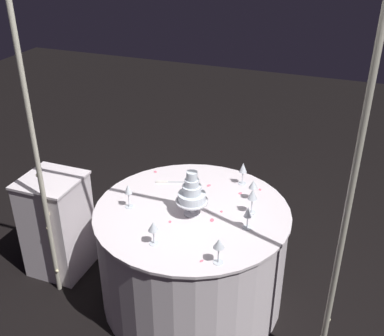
% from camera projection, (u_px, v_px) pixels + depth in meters
% --- Properties ---
extents(ground_plane, '(12.00, 12.00, 0.00)m').
position_uv_depth(ground_plane, '(192.00, 295.00, 3.59)').
color(ground_plane, black).
extents(decorative_arch, '(2.05, 0.06, 2.31)m').
position_uv_depth(decorative_arch, '(173.00, 132.00, 2.64)').
color(decorative_arch, '#B7B29E').
rests_on(decorative_arch, ground).
extents(main_table, '(1.36, 1.36, 0.78)m').
position_uv_depth(main_table, '(192.00, 255.00, 3.41)').
color(main_table, white).
rests_on(main_table, ground).
extents(side_table, '(0.44, 0.44, 0.83)m').
position_uv_depth(side_table, '(57.00, 225.00, 3.69)').
color(side_table, white).
rests_on(side_table, ground).
extents(tiered_cake, '(0.22, 0.22, 0.33)m').
position_uv_depth(tiered_cake, '(192.00, 193.00, 3.11)').
color(tiered_cake, silver).
rests_on(tiered_cake, main_table).
extents(wine_glass_0, '(0.06, 0.06, 0.18)m').
position_uv_depth(wine_glass_0, '(128.00, 191.00, 3.20)').
color(wine_glass_0, silver).
rests_on(wine_glass_0, main_table).
extents(wine_glass_1, '(0.07, 0.07, 0.18)m').
position_uv_depth(wine_glass_1, '(252.00, 195.00, 3.13)').
color(wine_glass_1, silver).
rests_on(wine_glass_1, main_table).
extents(wine_glass_2, '(0.07, 0.07, 0.16)m').
position_uv_depth(wine_glass_2, '(153.00, 227.00, 2.83)').
color(wine_glass_2, silver).
rests_on(wine_glass_2, main_table).
extents(wine_glass_3, '(0.06, 0.06, 0.16)m').
position_uv_depth(wine_glass_3, '(248.00, 213.00, 2.99)').
color(wine_glass_3, silver).
rests_on(wine_glass_3, main_table).
extents(wine_glass_4, '(0.06, 0.06, 0.16)m').
position_uv_depth(wine_glass_4, '(253.00, 185.00, 3.29)').
color(wine_glass_4, silver).
rests_on(wine_glass_4, main_table).
extents(wine_glass_5, '(0.06, 0.06, 0.18)m').
position_uv_depth(wine_glass_5, '(243.00, 169.00, 3.48)').
color(wine_glass_5, silver).
rests_on(wine_glass_5, main_table).
extents(wine_glass_6, '(0.07, 0.07, 0.17)m').
position_uv_depth(wine_glass_6, '(219.00, 245.00, 2.67)').
color(wine_glass_6, silver).
rests_on(wine_glass_6, main_table).
extents(cake_knife, '(0.28, 0.12, 0.01)m').
position_uv_depth(cake_knife, '(173.00, 182.00, 3.56)').
color(cake_knife, silver).
rests_on(cake_knife, main_table).
extents(rose_petal_0, '(0.04, 0.04, 0.00)m').
position_uv_depth(rose_petal_0, '(209.00, 186.00, 3.51)').
color(rose_petal_0, '#EA6B84').
rests_on(rose_petal_0, main_table).
extents(rose_petal_1, '(0.04, 0.04, 0.00)m').
position_uv_depth(rose_petal_1, '(240.00, 193.00, 3.42)').
color(rose_petal_1, '#EA6B84').
rests_on(rose_petal_1, main_table).
extents(rose_petal_2, '(0.03, 0.03, 0.00)m').
position_uv_depth(rose_petal_2, '(260.00, 190.00, 3.46)').
color(rose_petal_2, '#EA6B84').
rests_on(rose_petal_2, main_table).
extents(rose_petal_3, '(0.03, 0.03, 0.00)m').
position_uv_depth(rose_petal_3, '(170.00, 222.00, 3.10)').
color(rose_petal_3, '#EA6B84').
rests_on(rose_petal_3, main_table).
extents(rose_petal_4, '(0.04, 0.04, 0.00)m').
position_uv_depth(rose_petal_4, '(155.00, 172.00, 3.70)').
color(rose_petal_4, '#EA6B84').
rests_on(rose_petal_4, main_table).
extents(rose_petal_5, '(0.04, 0.04, 0.00)m').
position_uv_depth(rose_petal_5, '(212.00, 220.00, 3.11)').
color(rose_petal_5, '#EA6B84').
rests_on(rose_petal_5, main_table).
extents(rose_petal_6, '(0.05, 0.05, 0.00)m').
position_uv_depth(rose_petal_6, '(187.00, 201.00, 3.32)').
color(rose_petal_6, '#EA6B84').
rests_on(rose_petal_6, main_table).
extents(rose_petal_7, '(0.03, 0.03, 0.00)m').
position_uv_depth(rose_petal_7, '(202.00, 261.00, 2.74)').
color(rose_petal_7, '#EA6B84').
rests_on(rose_petal_7, main_table).
extents(rose_petal_8, '(0.03, 0.03, 0.00)m').
position_uv_depth(rose_petal_8, '(190.00, 177.00, 3.62)').
color(rose_petal_8, '#EA6B84').
rests_on(rose_petal_8, main_table).
extents(rose_petal_9, '(0.03, 0.03, 0.00)m').
position_uv_depth(rose_petal_9, '(221.00, 212.00, 3.20)').
color(rose_petal_9, '#EA6B84').
rests_on(rose_petal_9, main_table).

